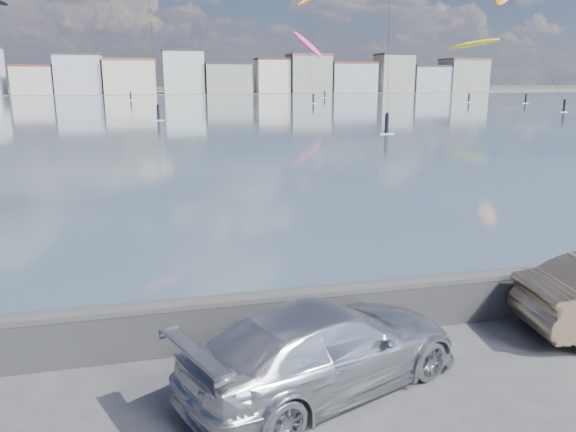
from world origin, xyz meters
name	(u,v)px	position (x,y,z in m)	size (l,w,h in m)	color
ground	(288,424)	(0.00, 0.00, 0.00)	(700.00, 700.00, 0.00)	#333335
bay_water	(156,109)	(0.00, 91.50, 0.01)	(500.00, 177.00, 0.00)	#334958
far_shore_strip	(150,93)	(0.00, 200.00, 0.01)	(500.00, 60.00, 0.00)	#4C473D
seawall	(254,316)	(0.00, 2.70, 0.58)	(400.00, 0.36, 1.08)	#28282B
far_buildings	(153,75)	(1.31, 186.00, 6.03)	(240.79, 13.26, 14.60)	#B2B7C6
car_silver	(325,347)	(0.84, 0.87, 0.73)	(2.05, 5.04, 1.46)	#B8BABF
kitesurfer_3	(306,2)	(41.26, 144.88, 24.59)	(8.98, 14.12, 27.30)	orange
kitesurfer_4	(308,45)	(34.79, 120.42, 12.37)	(7.71, 21.10, 16.12)	#E5338C
kitesurfer_12	(475,44)	(71.20, 110.66, 12.50)	(10.44, 20.79, 14.01)	yellow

